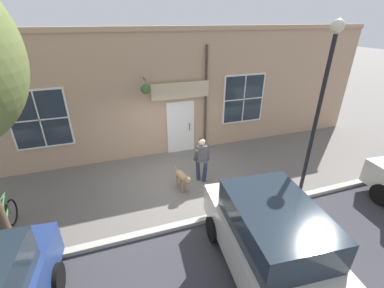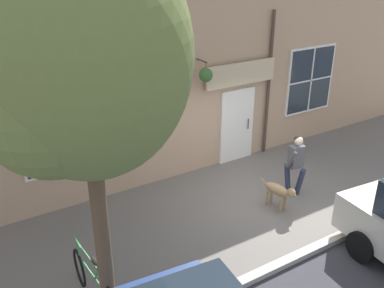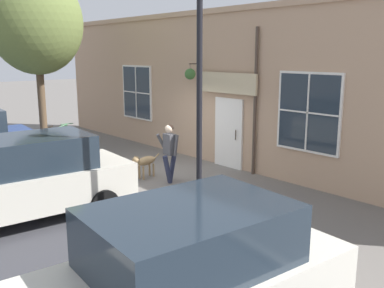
% 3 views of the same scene
% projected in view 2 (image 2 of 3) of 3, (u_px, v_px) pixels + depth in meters
% --- Properties ---
extents(ground_plane, '(90.00, 90.00, 0.00)m').
position_uv_depth(ground_plane, '(263.00, 201.00, 10.33)').
color(ground_plane, '#66605B').
extents(storefront_facade, '(0.95, 18.00, 4.72)m').
position_uv_depth(storefront_facade, '(211.00, 83.00, 11.16)').
color(storefront_facade, tan).
rests_on(storefront_facade, ground_plane).
extents(pedestrian_walking, '(0.57, 0.57, 1.58)m').
position_uv_depth(pedestrian_walking, '(296.00, 160.00, 10.23)').
color(pedestrian_walking, '#282D47').
rests_on(pedestrian_walking, ground_plane).
extents(dog_on_leash, '(1.06, 0.37, 0.70)m').
position_uv_depth(dog_on_leash, '(279.00, 191.00, 9.83)').
color(dog_on_leash, '#997A51').
rests_on(dog_on_leash, ground_plane).
extents(street_tree_by_curb, '(3.03, 2.80, 6.04)m').
position_uv_depth(street_tree_by_curb, '(76.00, 63.00, 5.31)').
color(street_tree_by_curb, brown).
rests_on(street_tree_by_curb, ground_plane).
extents(leaning_bicycle, '(1.74, 0.22, 1.00)m').
position_uv_depth(leaning_bicycle, '(93.00, 281.00, 7.28)').
color(leaning_bicycle, black).
rests_on(leaning_bicycle, ground_plane).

